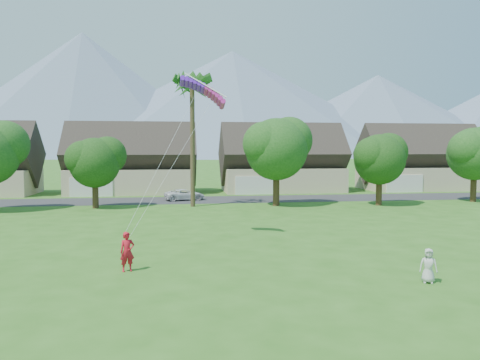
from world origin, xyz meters
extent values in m
plane|color=#2D6019|center=(0.00, 0.00, 0.00)|extent=(500.00, 500.00, 0.00)
cube|color=#2D2D30|center=(0.00, 34.00, 0.01)|extent=(90.00, 7.00, 0.01)
imported|color=red|center=(-5.81, 5.42, 0.91)|extent=(0.76, 0.61, 1.81)
imported|color=beige|center=(6.80, 1.85, 0.72)|extent=(0.83, 0.70, 1.45)
imported|color=silver|center=(-2.69, 34.00, 0.59)|extent=(4.61, 2.96, 1.18)
cone|color=slate|center=(-55.00, 260.00, 35.00)|extent=(190.00, 190.00, 70.00)
cone|color=slate|center=(30.00, 260.00, 31.00)|extent=(240.00, 240.00, 62.00)
cone|color=slate|center=(120.00, 260.00, 25.00)|extent=(200.00, 200.00, 50.00)
cube|color=beige|center=(-9.00, 43.00, 1.50)|extent=(15.00, 8.00, 3.00)
cube|color=#382D28|center=(-9.00, 43.00, 4.79)|extent=(15.75, 8.15, 8.15)
cube|color=silver|center=(-13.20, 38.94, 1.10)|extent=(4.80, 0.12, 2.20)
cube|color=beige|center=(10.00, 43.00, 1.50)|extent=(15.00, 8.00, 3.00)
cube|color=#382D28|center=(10.00, 43.00, 4.79)|extent=(15.75, 8.15, 8.15)
cube|color=silver|center=(5.80, 38.94, 1.10)|extent=(4.80, 0.12, 2.20)
cube|color=beige|center=(29.00, 43.00, 1.50)|extent=(15.00, 8.00, 3.00)
cube|color=#382D28|center=(29.00, 43.00, 4.79)|extent=(15.75, 8.15, 8.15)
cube|color=silver|center=(24.80, 38.94, 1.10)|extent=(4.80, 0.12, 2.20)
cylinder|color=#47301C|center=(-11.00, 28.50, 1.09)|extent=(0.56, 0.56, 2.18)
sphere|color=#214916|center=(-11.00, 28.50, 4.22)|extent=(4.62, 4.62, 4.62)
cylinder|color=#47301C|center=(6.00, 28.00, 1.41)|extent=(0.62, 0.62, 2.82)
sphere|color=#214916|center=(6.00, 28.00, 5.46)|extent=(5.98, 5.98, 5.98)
cylinder|color=#47301C|center=(16.00, 27.00, 1.15)|extent=(0.58, 0.58, 2.30)
sphere|color=#214916|center=(16.00, 27.00, 4.46)|extent=(4.90, 4.90, 4.90)
cylinder|color=#47301C|center=(27.00, 28.50, 1.28)|extent=(0.60, 0.60, 2.56)
sphere|color=#214916|center=(27.00, 28.50, 4.96)|extent=(5.44, 5.44, 5.44)
cylinder|color=#4C3D26|center=(-2.00, 28.50, 6.00)|extent=(0.44, 0.44, 12.00)
sphere|color=#286021|center=(-2.00, 28.50, 12.30)|extent=(3.00, 3.00, 3.00)
cube|color=#631BCF|center=(-2.57, 12.47, 9.13)|extent=(1.64, 1.22, 0.50)
cube|color=#BE238D|center=(-1.07, 12.47, 9.13)|extent=(1.64, 1.22, 0.50)
camera|label=1|loc=(-3.58, -16.03, 5.64)|focal=35.00mm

